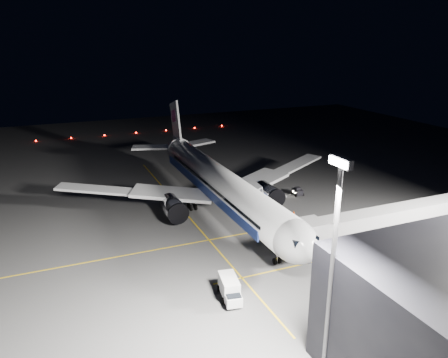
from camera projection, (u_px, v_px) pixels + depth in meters
ground at (220, 211)px, 77.97m from camera, size 200.00×200.00×0.00m
guide_line_main at (244, 234)px, 69.20m from camera, size 0.25×80.00×0.01m
guide_line_cross at (188, 217)px, 75.76m from camera, size 70.00×0.25×0.01m
guide_line_side at (343, 255)px, 62.35m from camera, size 0.25×40.00×0.01m
airliner at (218, 182)px, 77.31m from camera, size 61.48×54.22×16.64m
jet_bridge at (391, 217)px, 63.89m from camera, size 3.60×34.40×6.30m
floodlight_mast_south at (333, 252)px, 36.85m from camera, size 2.40×0.67×20.70m
taxiway_lights at (136, 133)px, 141.04m from camera, size 0.44×60.44×0.44m
service_truck at (230, 288)px, 51.59m from camera, size 5.27×2.86×2.56m
baggage_tug at (297, 191)px, 85.86m from camera, size 2.32×1.90×1.63m
safety_cone_a at (294, 212)px, 76.85m from camera, size 0.42×0.42×0.62m
safety_cone_b at (266, 217)px, 74.81m from camera, size 0.39×0.39×0.59m
safety_cone_c at (224, 193)px, 86.04m from camera, size 0.43×0.43×0.64m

